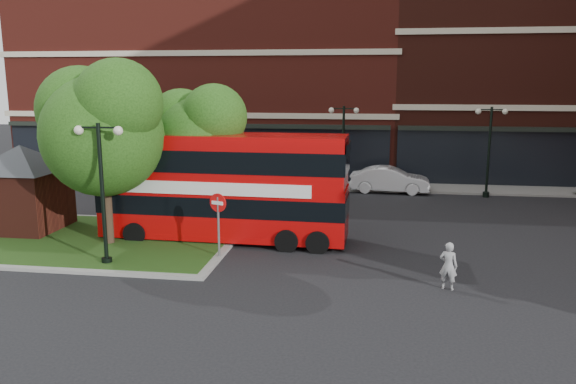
% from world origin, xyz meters
% --- Properties ---
extents(ground, '(120.00, 120.00, 0.00)m').
position_xyz_m(ground, '(0.00, 0.00, 0.00)').
color(ground, black).
rests_on(ground, ground).
extents(pavement_far, '(44.00, 3.00, 0.12)m').
position_xyz_m(pavement_far, '(0.00, 16.50, 0.06)').
color(pavement_far, slate).
rests_on(pavement_far, ground).
extents(terrace_far_left, '(26.00, 12.00, 14.00)m').
position_xyz_m(terrace_far_left, '(-8.00, 24.00, 7.00)').
color(terrace_far_left, maroon).
rests_on(terrace_far_left, ground).
extents(terrace_far_right, '(18.00, 12.00, 16.00)m').
position_xyz_m(terrace_far_right, '(14.00, 24.00, 8.00)').
color(terrace_far_right, '#471911').
rests_on(terrace_far_right, ground).
extents(traffic_island, '(12.60, 7.60, 0.15)m').
position_xyz_m(traffic_island, '(-8.00, 3.00, 0.07)').
color(traffic_island, gray).
rests_on(traffic_island, ground).
extents(kiosk, '(6.51, 6.51, 3.60)m').
position_xyz_m(kiosk, '(-11.00, 4.00, 2.32)').
color(kiosk, '#471911').
rests_on(kiosk, traffic_island).
extents(tree_island_west, '(5.40, 4.71, 7.21)m').
position_xyz_m(tree_island_west, '(-6.60, 2.58, 4.79)').
color(tree_island_west, '#2D2116').
rests_on(tree_island_west, ground).
extents(tree_island_east, '(4.46, 3.90, 6.29)m').
position_xyz_m(tree_island_east, '(-3.58, 5.06, 4.24)').
color(tree_island_east, '#2D2116').
rests_on(tree_island_east, ground).
extents(lamp_island, '(1.72, 0.36, 5.00)m').
position_xyz_m(lamp_island, '(-5.50, 0.20, 2.83)').
color(lamp_island, black).
rests_on(lamp_island, ground).
extents(lamp_far_left, '(1.72, 0.36, 5.00)m').
position_xyz_m(lamp_far_left, '(2.00, 14.50, 2.83)').
color(lamp_far_left, black).
rests_on(lamp_far_left, ground).
extents(lamp_far_right, '(1.72, 0.36, 5.00)m').
position_xyz_m(lamp_far_right, '(10.00, 14.50, 2.83)').
color(lamp_far_right, black).
rests_on(lamp_far_right, ground).
extents(bus, '(9.97, 2.55, 3.78)m').
position_xyz_m(bus, '(-2.26, 4.00, 2.48)').
color(bus, '#B10707').
rests_on(bus, ground).
extents(woman, '(0.64, 0.52, 1.52)m').
position_xyz_m(woman, '(6.02, -0.35, 0.76)').
color(woman, '#979699').
rests_on(woman, ground).
extents(car_silver, '(4.08, 1.72, 1.38)m').
position_xyz_m(car_silver, '(-0.65, 16.00, 0.69)').
color(car_silver, '#ADB0B5').
rests_on(car_silver, ground).
extents(car_white, '(4.64, 1.90, 1.50)m').
position_xyz_m(car_white, '(4.71, 15.10, 0.75)').
color(car_white, white).
rests_on(car_white, ground).
extents(no_entry_sign, '(0.65, 0.28, 2.45)m').
position_xyz_m(no_entry_sign, '(-1.80, 1.50, 1.74)').
color(no_entry_sign, slate).
rests_on(no_entry_sign, ground).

